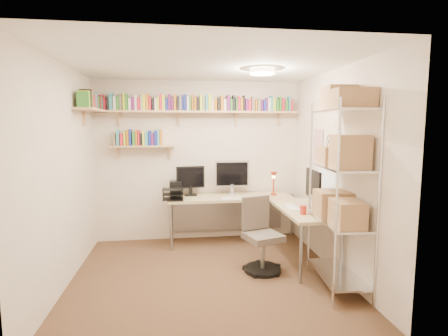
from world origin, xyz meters
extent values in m
plane|color=#3F261B|center=(0.00, 0.00, 0.00)|extent=(3.20, 3.20, 0.00)
cube|color=beige|center=(0.00, 1.50, 1.25)|extent=(3.20, 0.04, 2.50)
cube|color=beige|center=(-1.60, 0.00, 1.25)|extent=(0.04, 3.00, 2.50)
cube|color=beige|center=(1.60, 0.00, 1.25)|extent=(0.04, 3.00, 2.50)
cube|color=beige|center=(0.00, -1.50, 1.25)|extent=(3.20, 0.04, 2.50)
cube|color=white|center=(0.00, 0.00, 2.50)|extent=(3.20, 3.00, 0.04)
cube|color=white|center=(1.59, 0.55, 1.55)|extent=(0.01, 0.30, 0.42)
cube|color=silver|center=(1.59, 0.15, 1.50)|extent=(0.01, 0.28, 0.38)
cylinder|color=#FFEAC6|center=(0.70, 0.20, 2.46)|extent=(0.30, 0.30, 0.06)
cube|color=tan|center=(0.00, 1.38, 2.02)|extent=(3.05, 0.25, 0.03)
cube|color=tan|center=(-1.48, 0.95, 2.02)|extent=(0.25, 1.00, 0.03)
cube|color=tan|center=(-0.85, 1.40, 1.50)|extent=(0.95, 0.20, 0.02)
cube|color=tan|center=(-1.20, 1.44, 1.95)|extent=(0.03, 0.20, 0.20)
cube|color=tan|center=(-0.30, 1.44, 1.95)|extent=(0.03, 0.20, 0.20)
cube|color=tan|center=(0.60, 1.44, 1.95)|extent=(0.03, 0.20, 0.20)
cube|color=tan|center=(1.30, 1.44, 1.95)|extent=(0.03, 0.20, 0.20)
cube|color=white|center=(-1.47, 1.38, 2.15)|extent=(0.02, 0.12, 0.24)
cube|color=red|center=(-1.43, 1.38, 2.15)|extent=(0.04, 0.12, 0.22)
cube|color=red|center=(-1.38, 1.38, 2.13)|extent=(0.03, 0.11, 0.18)
cube|color=black|center=(-1.33, 1.38, 2.13)|extent=(0.03, 0.14, 0.19)
cube|color=teal|center=(-1.29, 1.38, 2.16)|extent=(0.04, 0.14, 0.25)
cube|color=white|center=(-1.24, 1.38, 2.14)|extent=(0.04, 0.12, 0.20)
cube|color=#33802A|center=(-1.19, 1.38, 2.14)|extent=(0.04, 0.12, 0.20)
cube|color=#786B57|center=(-1.15, 1.38, 2.16)|extent=(0.03, 0.13, 0.24)
cube|color=#C9E02A|center=(-1.10, 1.38, 2.16)|extent=(0.03, 0.12, 0.25)
cube|color=#33802A|center=(-1.06, 1.38, 2.16)|extent=(0.03, 0.14, 0.24)
cube|color=white|center=(-1.02, 1.38, 2.12)|extent=(0.04, 0.13, 0.18)
cube|color=#641A5D|center=(-0.97, 1.38, 2.13)|extent=(0.04, 0.11, 0.19)
cube|color=white|center=(-0.93, 1.38, 2.15)|extent=(0.04, 0.11, 0.23)
cube|color=red|center=(-0.89, 1.38, 2.13)|extent=(0.03, 0.14, 0.18)
cube|color=white|center=(-0.85, 1.38, 2.14)|extent=(0.02, 0.12, 0.21)
cube|color=#C9E02A|center=(-0.81, 1.38, 2.15)|extent=(0.04, 0.15, 0.23)
cube|color=#BC6816|center=(-0.77, 1.38, 2.16)|extent=(0.04, 0.15, 0.25)
cube|color=red|center=(-0.72, 1.38, 2.14)|extent=(0.03, 0.14, 0.21)
cube|color=black|center=(-0.68, 1.38, 2.13)|extent=(0.03, 0.12, 0.18)
cube|color=white|center=(-0.64, 1.38, 2.13)|extent=(0.03, 0.15, 0.18)
cube|color=#C9E02A|center=(-0.61, 1.38, 2.14)|extent=(0.03, 0.12, 0.21)
cube|color=red|center=(-0.57, 1.38, 2.16)|extent=(0.03, 0.13, 0.24)
cube|color=#C9E02A|center=(-0.53, 1.38, 2.15)|extent=(0.04, 0.14, 0.23)
cube|color=navy|center=(-0.48, 1.38, 2.13)|extent=(0.03, 0.14, 0.18)
cube|color=#641A5D|center=(-0.44, 1.38, 2.16)|extent=(0.04, 0.11, 0.25)
cube|color=#641A5D|center=(-0.40, 1.38, 2.12)|extent=(0.03, 0.14, 0.18)
cube|color=#BC6816|center=(-0.36, 1.38, 2.16)|extent=(0.03, 0.13, 0.24)
cube|color=black|center=(-0.31, 1.38, 2.14)|extent=(0.03, 0.14, 0.21)
cube|color=#786B57|center=(-0.28, 1.38, 2.16)|extent=(0.03, 0.14, 0.24)
cube|color=navy|center=(-0.24, 1.38, 2.15)|extent=(0.02, 0.12, 0.24)
cube|color=navy|center=(-0.20, 1.38, 2.16)|extent=(0.04, 0.11, 0.24)
cube|color=white|center=(-0.16, 1.38, 2.14)|extent=(0.03, 0.15, 0.22)
cube|color=#33802A|center=(-0.13, 1.38, 2.15)|extent=(0.02, 0.11, 0.22)
cube|color=#BC6816|center=(-0.09, 1.38, 2.16)|extent=(0.02, 0.11, 0.25)
cube|color=#BC6816|center=(-0.05, 1.38, 2.14)|extent=(0.03, 0.13, 0.20)
cube|color=black|center=(-0.01, 1.38, 2.14)|extent=(0.03, 0.13, 0.21)
cube|color=#C9E02A|center=(0.04, 1.38, 2.16)|extent=(0.04, 0.13, 0.24)
cube|color=#786B57|center=(0.08, 1.38, 2.15)|extent=(0.04, 0.14, 0.23)
cube|color=teal|center=(0.12, 1.38, 2.16)|extent=(0.03, 0.14, 0.24)
cube|color=#C9E02A|center=(0.17, 1.38, 2.16)|extent=(0.04, 0.14, 0.25)
cube|color=white|center=(0.21, 1.38, 2.13)|extent=(0.03, 0.11, 0.18)
cube|color=#BC6816|center=(0.26, 1.38, 2.13)|extent=(0.04, 0.13, 0.19)
cube|color=black|center=(0.31, 1.38, 2.13)|extent=(0.03, 0.11, 0.20)
cube|color=#BC6816|center=(0.36, 1.38, 2.15)|extent=(0.04, 0.12, 0.24)
cube|color=white|center=(0.40, 1.38, 2.13)|extent=(0.04, 0.12, 0.18)
cube|color=#641A5D|center=(0.45, 1.38, 2.15)|extent=(0.04, 0.15, 0.24)
cube|color=#33802A|center=(0.50, 1.38, 2.12)|extent=(0.03, 0.14, 0.18)
cube|color=black|center=(0.54, 1.38, 2.15)|extent=(0.03, 0.12, 0.24)
cube|color=#33802A|center=(0.58, 1.38, 2.13)|extent=(0.02, 0.12, 0.20)
cube|color=red|center=(0.62, 1.38, 2.15)|extent=(0.03, 0.11, 0.23)
cube|color=#BC6816|center=(0.66, 1.38, 2.14)|extent=(0.04, 0.14, 0.20)
cube|color=black|center=(0.70, 1.38, 2.15)|extent=(0.02, 0.13, 0.24)
cube|color=#641A5D|center=(0.74, 1.38, 2.13)|extent=(0.04, 0.12, 0.19)
cube|color=red|center=(0.79, 1.38, 2.12)|extent=(0.04, 0.12, 0.18)
cube|color=#786B57|center=(0.84, 1.38, 2.15)|extent=(0.04, 0.12, 0.23)
cube|color=#BC6816|center=(0.89, 1.38, 2.12)|extent=(0.03, 0.15, 0.18)
cube|color=#786B57|center=(0.94, 1.38, 2.13)|extent=(0.04, 0.15, 0.19)
cube|color=#641A5D|center=(0.98, 1.38, 2.13)|extent=(0.03, 0.14, 0.18)
cube|color=navy|center=(1.02, 1.38, 2.12)|extent=(0.04, 0.15, 0.17)
cube|color=#641A5D|center=(1.06, 1.38, 2.14)|extent=(0.03, 0.11, 0.20)
cube|color=white|center=(1.10, 1.38, 2.13)|extent=(0.04, 0.14, 0.20)
cube|color=teal|center=(1.14, 1.38, 2.16)|extent=(0.03, 0.14, 0.24)
cube|color=#C9E02A|center=(1.18, 1.38, 2.14)|extent=(0.04, 0.11, 0.20)
cube|color=#33802A|center=(1.23, 1.38, 2.12)|extent=(0.04, 0.14, 0.17)
cube|color=#33802A|center=(1.27, 1.38, 2.15)|extent=(0.03, 0.14, 0.22)
cube|color=red|center=(1.32, 1.38, 2.14)|extent=(0.04, 0.11, 0.21)
cube|color=#33802A|center=(1.38, 1.38, 2.12)|extent=(0.04, 0.12, 0.18)
cube|color=teal|center=(1.42, 1.38, 2.15)|extent=(0.03, 0.13, 0.23)
cube|color=red|center=(1.46, 1.38, 2.12)|extent=(0.03, 0.12, 0.18)
cube|color=#33802A|center=(-1.48, 0.51, 2.13)|extent=(0.15, 0.03, 0.19)
cube|color=#C9E02A|center=(-1.48, 0.56, 2.14)|extent=(0.15, 0.03, 0.21)
cube|color=teal|center=(-1.48, 0.60, 2.13)|extent=(0.12, 0.04, 0.19)
cube|color=black|center=(-1.48, 0.64, 2.15)|extent=(0.15, 0.03, 0.23)
cube|color=#33802A|center=(-1.48, 0.68, 2.14)|extent=(0.15, 0.02, 0.20)
cube|color=#641A5D|center=(-1.48, 0.71, 2.15)|extent=(0.14, 0.02, 0.23)
cube|color=#BC6816|center=(-1.48, 0.75, 2.16)|extent=(0.14, 0.03, 0.24)
cube|color=teal|center=(-1.48, 0.79, 2.15)|extent=(0.12, 0.03, 0.22)
cube|color=red|center=(-1.48, 0.83, 2.12)|extent=(0.14, 0.03, 0.18)
cube|color=teal|center=(-1.48, 0.86, 2.15)|extent=(0.12, 0.03, 0.22)
cube|color=#786B57|center=(-1.48, 0.90, 2.14)|extent=(0.15, 0.03, 0.21)
cube|color=navy|center=(-1.48, 0.94, 2.13)|extent=(0.11, 0.04, 0.20)
cube|color=teal|center=(-1.48, 0.99, 2.14)|extent=(0.12, 0.04, 0.21)
cube|color=#641A5D|center=(-1.48, 1.03, 2.14)|extent=(0.12, 0.03, 0.22)
cube|color=#786B57|center=(-1.48, 1.07, 2.14)|extent=(0.13, 0.03, 0.21)
cube|color=#33802A|center=(-1.48, 1.11, 2.12)|extent=(0.14, 0.02, 0.18)
cube|color=black|center=(-1.48, 1.14, 2.14)|extent=(0.15, 0.03, 0.21)
cube|color=white|center=(-1.48, 1.19, 2.13)|extent=(0.13, 0.03, 0.18)
cube|color=red|center=(-1.48, 1.23, 2.13)|extent=(0.14, 0.03, 0.18)
cube|color=#33802A|center=(-1.48, 1.27, 2.13)|extent=(0.14, 0.03, 0.20)
cube|color=teal|center=(-1.48, 1.32, 2.13)|extent=(0.15, 0.04, 0.18)
cube|color=#C9E02A|center=(-1.48, 1.37, 2.14)|extent=(0.13, 0.04, 0.21)
cube|color=#786B57|center=(-1.26, 1.40, 1.60)|extent=(0.03, 0.13, 0.18)
cube|color=teal|center=(-1.21, 1.40, 1.63)|extent=(0.04, 0.11, 0.24)
cube|color=red|center=(-1.16, 1.40, 1.60)|extent=(0.04, 0.14, 0.18)
cube|color=#C9E02A|center=(-1.11, 1.40, 1.61)|extent=(0.03, 0.12, 0.20)
cube|color=#BC6816|center=(-1.07, 1.40, 1.63)|extent=(0.03, 0.14, 0.24)
cube|color=navy|center=(-1.03, 1.40, 1.63)|extent=(0.03, 0.14, 0.24)
cube|color=#33802A|center=(-0.98, 1.40, 1.62)|extent=(0.04, 0.13, 0.21)
cube|color=#BC6816|center=(-0.94, 1.40, 1.63)|extent=(0.03, 0.13, 0.24)
cube|color=red|center=(-0.91, 1.40, 1.63)|extent=(0.02, 0.12, 0.23)
cube|color=black|center=(-0.87, 1.40, 1.60)|extent=(0.03, 0.12, 0.18)
cube|color=#C9E02A|center=(-0.83, 1.40, 1.62)|extent=(0.03, 0.15, 0.22)
cube|color=teal|center=(-0.79, 1.40, 1.61)|extent=(0.04, 0.14, 0.20)
cube|color=navy|center=(-0.74, 1.40, 1.62)|extent=(0.04, 0.13, 0.22)
cube|color=#641A5D|center=(-0.70, 1.40, 1.60)|extent=(0.03, 0.13, 0.18)
cube|color=navy|center=(-0.66, 1.40, 1.62)|extent=(0.04, 0.11, 0.22)
cube|color=teal|center=(-0.62, 1.40, 1.64)|extent=(0.03, 0.13, 0.25)
cube|color=#BC6816|center=(-0.58, 1.40, 1.63)|extent=(0.03, 0.13, 0.24)
cube|color=tan|center=(0.46, 1.18, 0.72)|extent=(1.89, 0.60, 0.04)
cube|color=tan|center=(1.29, 0.26, 0.72)|extent=(0.60, 1.29, 0.04)
cylinder|color=gray|center=(-0.44, 0.93, 0.35)|extent=(0.04, 0.04, 0.70)
cylinder|color=gray|center=(-0.44, 1.43, 0.35)|extent=(0.04, 0.04, 0.70)
cylinder|color=gray|center=(1.54, 1.43, 0.35)|extent=(0.04, 0.04, 0.70)
cylinder|color=gray|center=(1.05, -0.34, 0.35)|extent=(0.04, 0.04, 0.70)
cylinder|color=gray|center=(1.54, -0.34, 0.35)|extent=(0.04, 0.04, 0.70)
cube|color=gray|center=(0.46, 1.44, 0.40)|extent=(1.79, 0.02, 0.55)
cube|color=silver|center=(0.51, 1.30, 1.06)|extent=(0.55, 0.03, 0.42)
cube|color=black|center=(0.51, 1.28, 1.06)|extent=(0.49, 0.00, 0.36)
cube|color=black|center=(-0.14, 1.30, 1.02)|extent=(0.44, 0.03, 0.34)
cube|color=black|center=(1.43, 0.31, 1.04)|extent=(0.03, 0.58, 0.38)
cube|color=silver|center=(1.41, 0.31, 1.04)|extent=(0.00, 0.52, 0.32)
cube|color=white|center=(0.51, 1.00, 0.74)|extent=(0.42, 0.13, 0.01)
cube|color=white|center=(1.15, 0.31, 0.74)|extent=(0.13, 0.40, 0.01)
cylinder|color=#A7290E|center=(1.15, 1.18, 0.75)|extent=(0.10, 0.10, 0.02)
cylinder|color=#A7290E|center=(1.15, 1.18, 0.89)|extent=(0.02, 0.02, 0.28)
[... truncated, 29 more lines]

